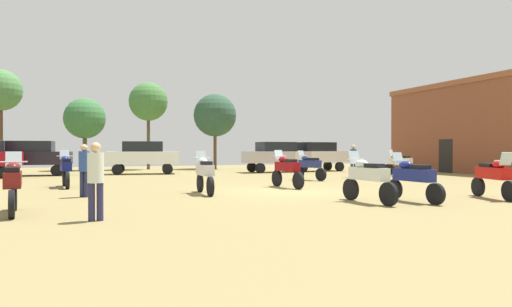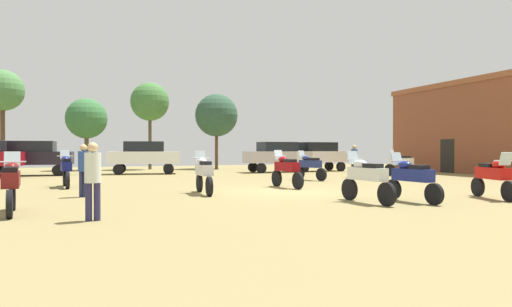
# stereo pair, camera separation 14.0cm
# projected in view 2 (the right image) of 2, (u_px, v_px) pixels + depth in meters

# --- Properties ---
(ground_plane) EXTENTS (44.00, 52.00, 0.02)m
(ground_plane) POSITION_uv_depth(u_px,v_px,m) (285.00, 191.00, 16.55)
(ground_plane) COLOR olive
(brick_building) EXTENTS (6.12, 15.46, 5.94)m
(brick_building) POSITION_uv_depth(u_px,v_px,m) (509.00, 126.00, 28.30)
(brick_building) COLOR brown
(brick_building) RESTS_ON ground
(motorcycle_1) EXTENTS (0.84, 2.06, 1.46)m
(motorcycle_1) POSITION_uv_depth(u_px,v_px,m) (310.00, 166.00, 22.21)
(motorcycle_1) COLOR black
(motorcycle_1) RESTS_ON ground
(motorcycle_2) EXTENTS (0.62, 2.20, 1.48)m
(motorcycle_2) POSITION_uv_depth(u_px,v_px,m) (204.00, 173.00, 15.38)
(motorcycle_2) COLOR black
(motorcycle_2) RESTS_ON ground
(motorcycle_3) EXTENTS (0.63, 2.24, 1.50)m
(motorcycle_3) POSITION_uv_depth(u_px,v_px,m) (66.00, 169.00, 18.03)
(motorcycle_3) COLOR black
(motorcycle_3) RESTS_ON ground
(motorcycle_4) EXTENTS (0.82, 2.23, 1.51)m
(motorcycle_4) POSITION_uv_depth(u_px,v_px,m) (401.00, 163.00, 25.33)
(motorcycle_4) COLOR black
(motorcycle_4) RESTS_ON ground
(motorcycle_5) EXTENTS (0.62, 2.16, 1.48)m
(motorcycle_5) POSITION_uv_depth(u_px,v_px,m) (11.00, 183.00, 10.62)
(motorcycle_5) COLOR black
(motorcycle_5) RESTS_ON ground
(motorcycle_6) EXTENTS (0.65, 2.25, 1.49)m
(motorcycle_6) POSITION_uv_depth(u_px,v_px,m) (286.00, 169.00, 17.86)
(motorcycle_6) COLOR black
(motorcycle_6) RESTS_ON ground
(motorcycle_7) EXTENTS (0.79, 2.14, 1.44)m
(motorcycle_7) POSITION_uv_depth(u_px,v_px,m) (493.00, 176.00, 13.84)
(motorcycle_7) COLOR black
(motorcycle_7) RESTS_ON ground
(motorcycle_8) EXTENTS (0.62, 2.28, 1.48)m
(motorcycle_8) POSITION_uv_depth(u_px,v_px,m) (366.00, 177.00, 12.81)
(motorcycle_8) COLOR black
(motorcycle_8) RESTS_ON ground
(motorcycle_9) EXTENTS (0.62, 2.21, 1.44)m
(motorcycle_9) POSITION_uv_depth(u_px,v_px,m) (412.00, 178.00, 13.05)
(motorcycle_9) COLOR black
(motorcycle_9) RESTS_ON ground
(car_1) EXTENTS (4.52, 2.42, 2.00)m
(car_1) POSITION_uv_depth(u_px,v_px,m) (144.00, 155.00, 27.70)
(car_1) COLOR black
(car_1) RESTS_ON ground
(car_3) EXTENTS (4.43, 2.13, 2.00)m
(car_3) POSITION_uv_depth(u_px,v_px,m) (33.00, 155.00, 26.01)
(car_3) COLOR black
(car_3) RESTS_ON ground
(car_4) EXTENTS (4.37, 1.96, 2.00)m
(car_4) POSITION_uv_depth(u_px,v_px,m) (277.00, 155.00, 29.79)
(car_4) COLOR black
(car_4) RESTS_ON ground
(car_5) EXTENTS (4.43, 2.13, 2.00)m
(car_5) POSITION_uv_depth(u_px,v_px,m) (317.00, 154.00, 31.02)
(car_5) COLOR black
(car_5) RESTS_ON ground
(person_1) EXTENTS (0.34, 0.34, 1.68)m
(person_1) POSITION_uv_depth(u_px,v_px,m) (93.00, 175.00, 9.61)
(person_1) COLOR #28264E
(person_1) RESTS_ON ground
(person_2) EXTENTS (0.48, 0.48, 1.76)m
(person_2) POSITION_uv_depth(u_px,v_px,m) (354.00, 158.00, 24.14)
(person_2) COLOR #303543
(person_2) RESTS_ON ground
(person_3) EXTENTS (0.48, 0.48, 1.69)m
(person_3) POSITION_uv_depth(u_px,v_px,m) (84.00, 166.00, 14.38)
(person_3) COLOR #262A4E
(person_3) RESTS_ON ground
(tree_1) EXTENTS (3.31, 3.31, 5.82)m
(tree_1) POSITION_uv_depth(u_px,v_px,m) (216.00, 115.00, 34.96)
(tree_1) COLOR brown
(tree_1) RESTS_ON ground
(tree_4) EXTENTS (2.89, 2.89, 6.55)m
(tree_4) POSITION_uv_depth(u_px,v_px,m) (150.00, 102.00, 33.94)
(tree_4) COLOR brown
(tree_4) RESTS_ON ground
(tree_5) EXTENTS (2.78, 2.78, 6.90)m
(tree_5) POSITION_uv_depth(u_px,v_px,m) (2.00, 91.00, 30.40)
(tree_5) COLOR brown
(tree_5) RESTS_ON ground
(tree_6) EXTENTS (2.91, 2.91, 5.20)m
(tree_6) POSITION_uv_depth(u_px,v_px,m) (86.00, 119.00, 32.40)
(tree_6) COLOR brown
(tree_6) RESTS_ON ground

